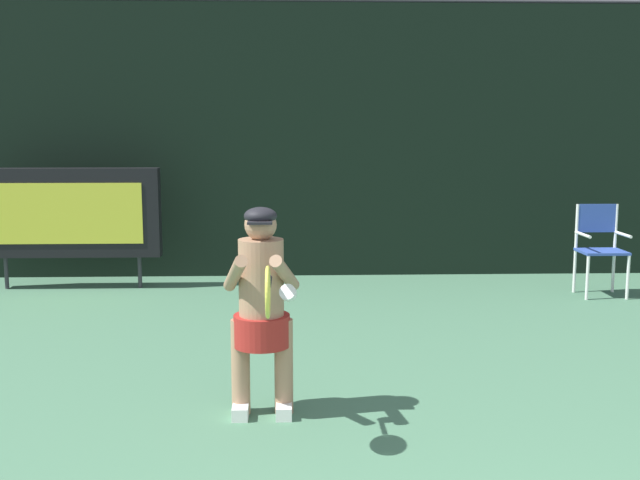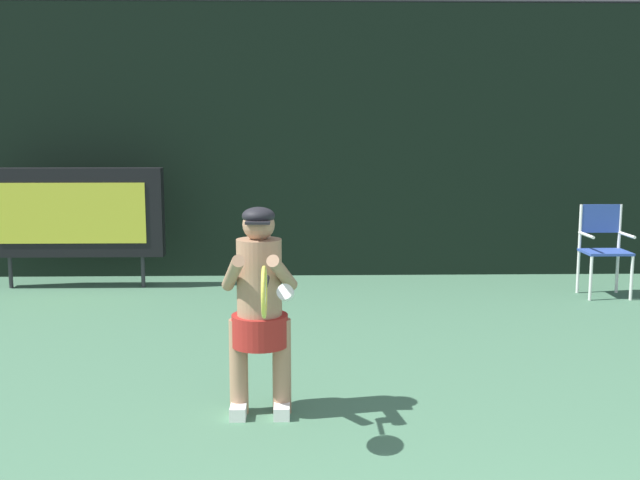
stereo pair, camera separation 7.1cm
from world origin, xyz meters
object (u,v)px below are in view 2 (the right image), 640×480
at_px(umpire_chair, 604,244).
at_px(tennis_racket, 264,291).
at_px(scoreboard, 74,213).
at_px(tennis_player, 260,304).

relative_size(umpire_chair, tennis_racket, 1.79).
relative_size(scoreboard, tennis_racket, 3.65).
distance_m(scoreboard, tennis_racket, 5.62).
relative_size(tennis_player, tennis_racket, 2.42).
bearing_deg(umpire_chair, tennis_player, -136.32).
distance_m(scoreboard, tennis_player, 5.00).
bearing_deg(tennis_player, tennis_racket, -84.31).
height_order(scoreboard, tennis_racket, scoreboard).
xyz_separation_m(umpire_chair, tennis_racket, (-3.81, -4.38, 0.40)).
height_order(scoreboard, tennis_player, scoreboard).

